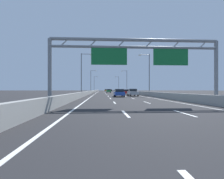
# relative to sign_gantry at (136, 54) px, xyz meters

# --- Properties ---
(ground_plane) EXTENTS (260.00, 260.00, 0.00)m
(ground_plane) POSITION_rel_sign_gantry_xyz_m (-0.11, 81.16, -4.82)
(ground_plane) COLOR #262628
(lane_dash_left_1) EXTENTS (0.16, 3.00, 0.01)m
(lane_dash_left_1) POSITION_rel_sign_gantry_xyz_m (-1.91, -6.34, -4.81)
(lane_dash_left_1) COLOR white
(lane_dash_left_1) RESTS_ON ground_plane
(lane_dash_left_2) EXTENTS (0.16, 3.00, 0.01)m
(lane_dash_left_2) POSITION_rel_sign_gantry_xyz_m (-1.91, 2.66, -4.81)
(lane_dash_left_2) COLOR white
(lane_dash_left_2) RESTS_ON ground_plane
(lane_dash_left_3) EXTENTS (0.16, 3.00, 0.01)m
(lane_dash_left_3) POSITION_rel_sign_gantry_xyz_m (-1.91, 11.66, -4.81)
(lane_dash_left_3) COLOR white
(lane_dash_left_3) RESTS_ON ground_plane
(lane_dash_left_4) EXTENTS (0.16, 3.00, 0.01)m
(lane_dash_left_4) POSITION_rel_sign_gantry_xyz_m (-1.91, 20.66, -4.81)
(lane_dash_left_4) COLOR white
(lane_dash_left_4) RESTS_ON ground_plane
(lane_dash_left_5) EXTENTS (0.16, 3.00, 0.01)m
(lane_dash_left_5) POSITION_rel_sign_gantry_xyz_m (-1.91, 29.66, -4.81)
(lane_dash_left_5) COLOR white
(lane_dash_left_5) RESTS_ON ground_plane
(lane_dash_left_6) EXTENTS (0.16, 3.00, 0.01)m
(lane_dash_left_6) POSITION_rel_sign_gantry_xyz_m (-1.91, 38.66, -4.81)
(lane_dash_left_6) COLOR white
(lane_dash_left_6) RESTS_ON ground_plane
(lane_dash_left_7) EXTENTS (0.16, 3.00, 0.01)m
(lane_dash_left_7) POSITION_rel_sign_gantry_xyz_m (-1.91, 47.66, -4.81)
(lane_dash_left_7) COLOR white
(lane_dash_left_7) RESTS_ON ground_plane
(lane_dash_left_8) EXTENTS (0.16, 3.00, 0.01)m
(lane_dash_left_8) POSITION_rel_sign_gantry_xyz_m (-1.91, 56.66, -4.81)
(lane_dash_left_8) COLOR white
(lane_dash_left_8) RESTS_ON ground_plane
(lane_dash_left_9) EXTENTS (0.16, 3.00, 0.01)m
(lane_dash_left_9) POSITION_rel_sign_gantry_xyz_m (-1.91, 65.66, -4.81)
(lane_dash_left_9) COLOR white
(lane_dash_left_9) RESTS_ON ground_plane
(lane_dash_left_10) EXTENTS (0.16, 3.00, 0.01)m
(lane_dash_left_10) POSITION_rel_sign_gantry_xyz_m (-1.91, 74.66, -4.81)
(lane_dash_left_10) COLOR white
(lane_dash_left_10) RESTS_ON ground_plane
(lane_dash_left_11) EXTENTS (0.16, 3.00, 0.01)m
(lane_dash_left_11) POSITION_rel_sign_gantry_xyz_m (-1.91, 83.66, -4.81)
(lane_dash_left_11) COLOR white
(lane_dash_left_11) RESTS_ON ground_plane
(lane_dash_left_12) EXTENTS (0.16, 3.00, 0.01)m
(lane_dash_left_12) POSITION_rel_sign_gantry_xyz_m (-1.91, 92.66, -4.81)
(lane_dash_left_12) COLOR white
(lane_dash_left_12) RESTS_ON ground_plane
(lane_dash_left_13) EXTENTS (0.16, 3.00, 0.01)m
(lane_dash_left_13) POSITION_rel_sign_gantry_xyz_m (-1.91, 101.66, -4.81)
(lane_dash_left_13) COLOR white
(lane_dash_left_13) RESTS_ON ground_plane
(lane_dash_left_14) EXTENTS (0.16, 3.00, 0.01)m
(lane_dash_left_14) POSITION_rel_sign_gantry_xyz_m (-1.91, 110.66, -4.81)
(lane_dash_left_14) COLOR white
(lane_dash_left_14) RESTS_ON ground_plane
(lane_dash_left_15) EXTENTS (0.16, 3.00, 0.01)m
(lane_dash_left_15) POSITION_rel_sign_gantry_xyz_m (-1.91, 119.66, -4.81)
(lane_dash_left_15) COLOR white
(lane_dash_left_15) RESTS_ON ground_plane
(lane_dash_left_16) EXTENTS (0.16, 3.00, 0.01)m
(lane_dash_left_16) POSITION_rel_sign_gantry_xyz_m (-1.91, 128.66, -4.81)
(lane_dash_left_16) COLOR white
(lane_dash_left_16) RESTS_ON ground_plane
(lane_dash_left_17) EXTENTS (0.16, 3.00, 0.01)m
(lane_dash_left_17) POSITION_rel_sign_gantry_xyz_m (-1.91, 137.66, -4.81)
(lane_dash_left_17) COLOR white
(lane_dash_left_17) RESTS_ON ground_plane
(lane_dash_right_1) EXTENTS (0.16, 3.00, 0.01)m
(lane_dash_right_1) POSITION_rel_sign_gantry_xyz_m (1.69, -6.34, -4.81)
(lane_dash_right_1) COLOR white
(lane_dash_right_1) RESTS_ON ground_plane
(lane_dash_right_2) EXTENTS (0.16, 3.00, 0.01)m
(lane_dash_right_2) POSITION_rel_sign_gantry_xyz_m (1.69, 2.66, -4.81)
(lane_dash_right_2) COLOR white
(lane_dash_right_2) RESTS_ON ground_plane
(lane_dash_right_3) EXTENTS (0.16, 3.00, 0.01)m
(lane_dash_right_3) POSITION_rel_sign_gantry_xyz_m (1.69, 11.66, -4.81)
(lane_dash_right_3) COLOR white
(lane_dash_right_3) RESTS_ON ground_plane
(lane_dash_right_4) EXTENTS (0.16, 3.00, 0.01)m
(lane_dash_right_4) POSITION_rel_sign_gantry_xyz_m (1.69, 20.66, -4.81)
(lane_dash_right_4) COLOR white
(lane_dash_right_4) RESTS_ON ground_plane
(lane_dash_right_5) EXTENTS (0.16, 3.00, 0.01)m
(lane_dash_right_5) POSITION_rel_sign_gantry_xyz_m (1.69, 29.66, -4.81)
(lane_dash_right_5) COLOR white
(lane_dash_right_5) RESTS_ON ground_plane
(lane_dash_right_6) EXTENTS (0.16, 3.00, 0.01)m
(lane_dash_right_6) POSITION_rel_sign_gantry_xyz_m (1.69, 38.66, -4.81)
(lane_dash_right_6) COLOR white
(lane_dash_right_6) RESTS_ON ground_plane
(lane_dash_right_7) EXTENTS (0.16, 3.00, 0.01)m
(lane_dash_right_7) POSITION_rel_sign_gantry_xyz_m (1.69, 47.66, -4.81)
(lane_dash_right_7) COLOR white
(lane_dash_right_7) RESTS_ON ground_plane
(lane_dash_right_8) EXTENTS (0.16, 3.00, 0.01)m
(lane_dash_right_8) POSITION_rel_sign_gantry_xyz_m (1.69, 56.66, -4.81)
(lane_dash_right_8) COLOR white
(lane_dash_right_8) RESTS_ON ground_plane
(lane_dash_right_9) EXTENTS (0.16, 3.00, 0.01)m
(lane_dash_right_9) POSITION_rel_sign_gantry_xyz_m (1.69, 65.66, -4.81)
(lane_dash_right_9) COLOR white
(lane_dash_right_9) RESTS_ON ground_plane
(lane_dash_right_10) EXTENTS (0.16, 3.00, 0.01)m
(lane_dash_right_10) POSITION_rel_sign_gantry_xyz_m (1.69, 74.66, -4.81)
(lane_dash_right_10) COLOR white
(lane_dash_right_10) RESTS_ON ground_plane
(lane_dash_right_11) EXTENTS (0.16, 3.00, 0.01)m
(lane_dash_right_11) POSITION_rel_sign_gantry_xyz_m (1.69, 83.66, -4.81)
(lane_dash_right_11) COLOR white
(lane_dash_right_11) RESTS_ON ground_plane
(lane_dash_right_12) EXTENTS (0.16, 3.00, 0.01)m
(lane_dash_right_12) POSITION_rel_sign_gantry_xyz_m (1.69, 92.66, -4.81)
(lane_dash_right_12) COLOR white
(lane_dash_right_12) RESTS_ON ground_plane
(lane_dash_right_13) EXTENTS (0.16, 3.00, 0.01)m
(lane_dash_right_13) POSITION_rel_sign_gantry_xyz_m (1.69, 101.66, -4.81)
(lane_dash_right_13) COLOR white
(lane_dash_right_13) RESTS_ON ground_plane
(lane_dash_right_14) EXTENTS (0.16, 3.00, 0.01)m
(lane_dash_right_14) POSITION_rel_sign_gantry_xyz_m (1.69, 110.66, -4.81)
(lane_dash_right_14) COLOR white
(lane_dash_right_14) RESTS_ON ground_plane
(lane_dash_right_15) EXTENTS (0.16, 3.00, 0.01)m
(lane_dash_right_15) POSITION_rel_sign_gantry_xyz_m (1.69, 119.66, -4.81)
(lane_dash_right_15) COLOR white
(lane_dash_right_15) RESTS_ON ground_plane
(lane_dash_right_16) EXTENTS (0.16, 3.00, 0.01)m
(lane_dash_right_16) POSITION_rel_sign_gantry_xyz_m (1.69, 128.66, -4.81)
(lane_dash_right_16) COLOR white
(lane_dash_right_16) RESTS_ON ground_plane
(lane_dash_right_17) EXTENTS (0.16, 3.00, 0.01)m
(lane_dash_right_17) POSITION_rel_sign_gantry_xyz_m (1.69, 137.66, -4.81)
(lane_dash_right_17) COLOR white
(lane_dash_right_17) RESTS_ON ground_plane
(edge_line_left) EXTENTS (0.16, 176.00, 0.01)m
(edge_line_left) POSITION_rel_sign_gantry_xyz_m (-5.36, 69.16, -4.81)
(edge_line_left) COLOR white
(edge_line_left) RESTS_ON ground_plane
(edge_line_right) EXTENTS (0.16, 176.00, 0.01)m
(edge_line_right) POSITION_rel_sign_gantry_xyz_m (5.14, 69.16, -4.81)
(edge_line_right) COLOR white
(edge_line_right) RESTS_ON ground_plane
(barrier_left) EXTENTS (0.45, 220.00, 0.95)m
(barrier_left) POSITION_rel_sign_gantry_xyz_m (-7.01, 91.16, -4.34)
(barrier_left) COLOR #9E9E99
(barrier_left) RESTS_ON ground_plane
(barrier_right) EXTENTS (0.45, 220.00, 0.95)m
(barrier_right) POSITION_rel_sign_gantry_xyz_m (6.79, 91.16, -4.34)
(barrier_right) COLOR #9E9E99
(barrier_right) RESTS_ON ground_plane
(sign_gantry) EXTENTS (16.44, 0.36, 6.36)m
(sign_gantry) POSITION_rel_sign_gantry_xyz_m (0.00, 0.00, 0.00)
(sign_gantry) COLOR gray
(sign_gantry) RESTS_ON ground_plane
(streetlamp_left_mid) EXTENTS (2.58, 0.28, 9.50)m
(streetlamp_left_mid) POSITION_rel_sign_gantry_xyz_m (-7.58, 23.40, 0.58)
(streetlamp_left_mid) COLOR slate
(streetlamp_left_mid) RESTS_ON ground_plane
(streetlamp_right_mid) EXTENTS (2.58, 0.28, 9.50)m
(streetlamp_right_mid) POSITION_rel_sign_gantry_xyz_m (7.35, 23.40, 0.58)
(streetlamp_right_mid) COLOR slate
(streetlamp_right_mid) RESTS_ON ground_plane
(streetlamp_left_far) EXTENTS (2.58, 0.28, 9.50)m
(streetlamp_left_far) POSITION_rel_sign_gantry_xyz_m (-7.58, 59.52, 0.58)
(streetlamp_left_far) COLOR slate
(streetlamp_left_far) RESTS_ON ground_plane
(streetlamp_right_far) EXTENTS (2.58, 0.28, 9.50)m
(streetlamp_right_far) POSITION_rel_sign_gantry_xyz_m (7.35, 59.52, 0.58)
(streetlamp_right_far) COLOR slate
(streetlamp_right_far) RESTS_ON ground_plane
(streetlamp_left_distant) EXTENTS (2.58, 0.28, 9.50)m
(streetlamp_left_distant) POSITION_rel_sign_gantry_xyz_m (-7.58, 95.65, 0.58)
(streetlamp_left_distant) COLOR slate
(streetlamp_left_distant) RESTS_ON ground_plane
(streetlamp_right_distant) EXTENTS (2.58, 0.28, 9.50)m
(streetlamp_right_distant) POSITION_rel_sign_gantry_xyz_m (7.35, 95.65, 0.58)
(streetlamp_right_distant) COLOR slate
(streetlamp_right_distant) RESTS_ON ground_plane
(silver_car) EXTENTS (1.78, 4.66, 1.57)m
(silver_car) POSITION_rel_sign_gantry_xyz_m (3.49, 21.76, -4.03)
(silver_car) COLOR #A8ADB2
(silver_car) RESTS_ON ground_plane
(blue_car) EXTENTS (1.86, 4.28, 1.51)m
(blue_car) POSITION_rel_sign_gantry_xyz_m (0.07, 17.70, -4.05)
(blue_car) COLOR #2347AD
(blue_car) RESTS_ON ground_plane
(red_car) EXTENTS (1.79, 4.21, 1.41)m
(red_car) POSITION_rel_sign_gantry_xyz_m (3.38, 31.51, -4.09)
(red_car) COLOR red
(red_car) RESTS_ON ground_plane
(orange_car) EXTENTS (1.71, 4.66, 1.45)m
(orange_car) POSITION_rel_sign_gantry_xyz_m (-0.24, 108.82, -4.07)
(orange_car) COLOR orange
(orange_car) RESTS_ON ground_plane
(yellow_car) EXTENTS (1.71, 4.45, 1.41)m
(yellow_car) POSITION_rel_sign_gantry_xyz_m (3.54, 62.75, -4.09)
(yellow_car) COLOR yellow
(yellow_car) RESTS_ON ground_plane
(green_car) EXTENTS (1.83, 4.21, 1.53)m
(green_car) POSITION_rel_sign_gantry_xyz_m (-0.19, 60.23, -4.04)
(green_car) COLOR #1E7A38
(green_car) RESTS_ON ground_plane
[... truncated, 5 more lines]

